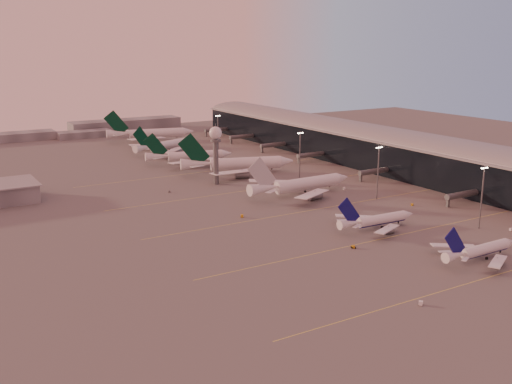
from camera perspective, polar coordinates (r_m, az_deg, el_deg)
ground at (r=208.73m, az=10.37°, el=-5.92°), size 700.00×700.00×0.00m
taxiway_markings at (r=268.01m, az=7.32°, el=-1.30°), size 180.00×185.25×0.02m
terminal at (r=355.61m, az=11.85°, el=4.06°), size 57.00×362.00×23.04m
radar_tower at (r=302.97m, az=-3.86°, el=4.62°), size 6.40×6.40×31.10m
mast_a at (r=245.87m, az=20.73°, el=-0.21°), size 3.60×0.56×25.00m
mast_b at (r=279.98m, az=11.55°, el=2.08°), size 3.60×0.56×25.00m
mast_c at (r=318.84m, az=4.21°, el=3.77°), size 3.60×0.56×25.00m
mast_d at (r=393.81m, az=-3.64°, el=5.75°), size 3.60×0.56×25.00m
distant_horizon at (r=494.24m, az=-15.14°, el=5.84°), size 165.00×37.50×9.00m
narrowbody_near at (r=213.58m, az=20.59°, el=-5.36°), size 35.23×28.15×13.77m
narrowbody_mid at (r=237.21m, az=11.44°, el=-2.77°), size 37.08×29.57×14.48m
widebody_white at (r=285.63m, az=4.34°, el=0.48°), size 58.76×47.05×20.66m
greentail_a at (r=330.44m, az=-1.68°, el=2.48°), size 62.38×49.60×23.42m
greentail_b at (r=360.56m, az=-6.34°, el=3.26°), size 52.50×41.93×19.36m
greentail_c at (r=400.91m, az=-8.54°, el=4.28°), size 51.34×40.73×19.49m
greentail_d at (r=447.46m, az=-9.95°, el=5.33°), size 63.87×51.02×23.54m
gsv_truck_a at (r=174.09m, az=15.45°, el=-9.92°), size 6.19×5.53×2.48m
gsv_catering_a at (r=250.28m, az=23.17°, el=-2.96°), size 5.33×2.71×4.28m
gsv_tug_mid at (r=214.40m, az=9.26°, el=-5.18°), size 4.06×3.40×1.00m
gsv_truck_b at (r=274.90m, az=14.69°, el=-1.05°), size 5.24×3.33×1.99m
gsv_truck_c at (r=248.38m, az=-1.34°, el=-2.13°), size 4.93×6.36×2.46m
gsv_catering_b at (r=297.90m, az=8.45°, el=0.66°), size 5.66×3.10×4.44m
gsv_tug_far at (r=300.88m, az=1.02°, el=0.60°), size 2.84×3.58×0.89m
gsv_truck_d at (r=292.46m, az=-8.28°, el=0.17°), size 2.68×5.03×1.93m
gsv_tug_hangar at (r=353.61m, az=-0.37°, el=2.66°), size 4.18×2.99×1.09m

